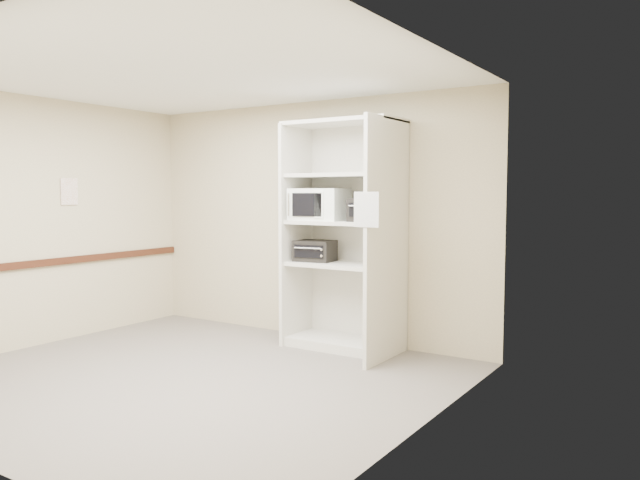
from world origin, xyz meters
The scene contains 12 objects.
floor centered at (0.00, 0.00, 0.00)m, with size 4.50×4.00×0.01m, color #645C54.
ceiling centered at (0.00, 0.00, 2.70)m, with size 4.50×4.00×0.01m, color white.
wall_back centered at (0.00, 2.00, 1.35)m, with size 4.50×0.02×2.70m, color #C8B992.
wall_left centered at (-2.25, 0.00, 1.35)m, with size 0.02×4.00×2.70m, color #C8B992.
wall_right centered at (2.25, 0.00, 1.35)m, with size 0.02×4.00×2.70m, color #C8B992.
shelving_unit centered at (0.67, 1.70, 1.13)m, with size 1.24×0.92×2.42m.
microwave centered at (0.35, 1.65, 1.54)m, with size 0.57×0.43×0.34m, color white.
toaster_oven_upper centered at (0.97, 1.66, 1.49)m, with size 0.41×0.31×0.24m, color black.
toaster_oven_lower centered at (0.27, 1.68, 1.03)m, with size 0.41×0.31×0.23m, color black.
paper_sign centered at (1.24, 1.07, 1.51)m, with size 0.25×0.01×0.32m, color white.
chair_rail centered at (-2.23, 0.00, 0.90)m, with size 0.04×3.98×0.08m, color #39190D.
wall_poster centered at (-2.24, 0.43, 1.68)m, with size 0.01×0.22×0.30m, color white.
Camera 1 is at (3.99, -3.97, 1.67)m, focal length 35.00 mm.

